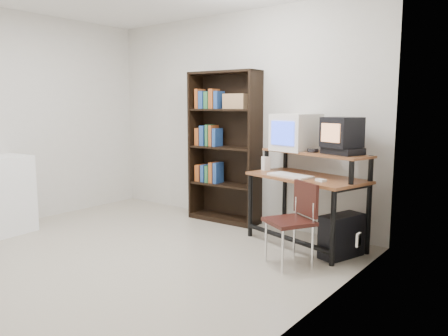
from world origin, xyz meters
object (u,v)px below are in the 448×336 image
Objects in this scene: bookshelf at (225,146)px; mini_fridge at (3,194)px; computer_desk at (308,180)px; pc_tower at (341,236)px; crt_monitor at (296,132)px; school_chair at (295,215)px; crt_tv at (342,132)px.

bookshelf is 2.68m from mini_fridge.
bookshelf reaches higher than computer_desk.
pc_tower is 0.24× the size of bookshelf.
computer_desk is 0.72× the size of bookshelf.
mini_fridge is (-3.43, -1.60, 0.24)m from pc_tower.
crt_monitor is 1.23m from pc_tower.
school_chair is (0.18, -0.59, -0.23)m from computer_desk.
crt_monitor is at bearing 160.30° from computer_desk.
computer_desk is at bearing 25.20° from mini_fridge.
crt_monitor reaches higher than mini_fridge.
crt_monitor is 0.27× the size of bookshelf.
crt_tv is (0.33, 0.04, 0.51)m from computer_desk.
computer_desk is 0.57m from crt_monitor.
crt_tv is at bearing 106.21° from school_chair.
school_chair is at bearing 14.87° from mini_fridge.
crt_monitor is at bearing -7.15° from bookshelf.
computer_desk is at bearing 136.69° from school_chair.
school_chair is at bearing -102.84° from pc_tower.
crt_tv is 1.01m from pc_tower.
bookshelf is at bearing -176.25° from computer_desk.
computer_desk is 0.61m from crt_tv.
crt_tv is at bearing 23.18° from mini_fridge.
pc_tower is at bearing 88.41° from school_chair.
crt_monitor is 1.25× the size of crt_tv.
school_chair is at bearing -32.53° from bookshelf.
computer_desk is 1.34m from bookshelf.
pc_tower is at bearing 19.78° from mini_fridge.
crt_tv is at bearing 22.29° from computer_desk.
bookshelf is (-1.04, 0.08, -0.21)m from crt_monitor.
bookshelf is (-1.29, 0.26, 0.27)m from computer_desk.
crt_monitor is 1.13m from school_chair.
crt_monitor is 0.60m from crt_tv.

